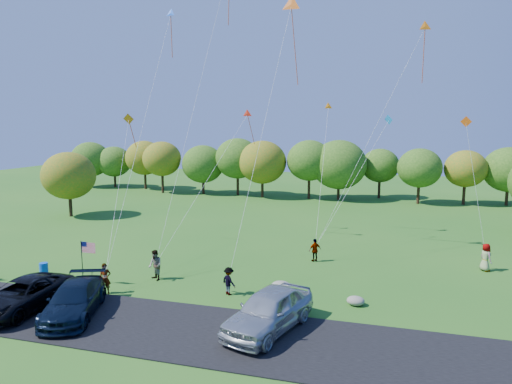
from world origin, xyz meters
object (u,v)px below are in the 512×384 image
Objects in this scene: minivan_silver at (269,310)px; flyer_b at (155,265)px; flyer_a at (105,279)px; flyer_d at (315,250)px; minivan_dark at (23,295)px; minivan_navy at (74,300)px; flyer_e at (486,257)px; trash_barrel at (44,269)px; flyer_c at (229,281)px.

minivan_silver is 10.09m from flyer_b.
flyer_a is at bearing -83.12° from flyer_b.
flyer_a is at bearing 3.81° from flyer_d.
flyer_a is at bearing 51.38° from minivan_dark.
flyer_b is at bearing 55.46° from minivan_dark.
flyer_b reaches higher than minivan_navy.
flyer_a reaches higher than minivan_navy.
flyer_e reaches higher than minivan_dark.
minivan_navy is at bearing -156.86° from minivan_silver.
trash_barrel is at bearing 121.81° from minivan_dark.
minivan_dark reaches higher than flyer_d.
flyer_d reaches higher than flyer_c.
minivan_silver is at bearing 108.34° from flyer_e.
trash_barrel is at bearing 132.80° from flyer_a.
flyer_b is (4.41, 6.28, 0.09)m from minivan_dark.
flyer_b is 5.43m from flyer_c.
minivan_silver is 16.75m from trash_barrel.
flyer_c is at bearing -15.38° from flyer_a.
flyer_c is 8.72m from flyer_d.
minivan_silver is at bearing -41.80° from flyer_a.
flyer_c is 0.86× the size of flyer_e.
flyer_d is (0.44, 11.82, -0.22)m from minivan_silver.
trash_barrel is (-5.86, 1.80, -0.50)m from flyer_a.
flyer_a is (-0.35, 3.24, 0.03)m from minivan_navy.
flyer_c is 0.97× the size of flyer_d.
flyer_b reaches higher than flyer_d.
flyer_b is 1.19× the size of flyer_c.
flyer_b is at bearing 20.44° from flyer_c.
flyer_a is 24.66m from flyer_e.
flyer_e reaches higher than flyer_c.
flyer_d is (10.49, 12.90, -0.04)m from minivan_navy.
minivan_navy is 6.91× the size of trash_barrel.
minivan_silver is at bearing -14.45° from minivan_navy.
minivan_navy is 3.26m from flyer_a.
minivan_silver is at bearing 49.94° from flyer_d.
flyer_e is at bearing 57.36° from flyer_b.
flyer_d is 0.89× the size of flyer_e.
minivan_navy is 3.11× the size of flyer_a.
minivan_dark is 1.01× the size of minivan_silver.
flyer_b is 21.97m from flyer_e.
flyer_c is at bearing 147.48° from minivan_silver.
minivan_navy is 25.93m from flyer_e.
minivan_dark is at bearing -157.79° from minivan_silver.
minivan_navy is 16.63m from flyer_d.
flyer_a reaches higher than trash_barrel.
flyer_d is at bearing 44.34° from minivan_dark.
flyer_a is at bearing 46.72° from flyer_c.
flyer_a reaches higher than flyer_d.
flyer_d is 11.44m from flyer_e.
flyer_b reaches higher than trash_barrel.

